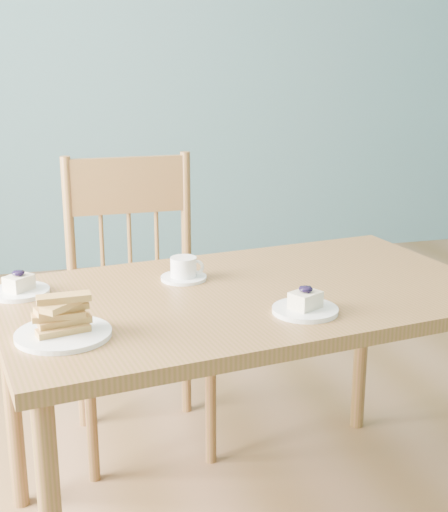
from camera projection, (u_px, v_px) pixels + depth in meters
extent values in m
cube|color=#926644|center=(330.00, 478.00, 2.25)|extent=(5.00, 5.00, 0.01)
cube|color=slate|center=(165.00, 41.00, 4.19)|extent=(5.00, 0.01, 2.70)
cube|color=brown|center=(247.00, 297.00, 1.88)|extent=(1.37, 0.89, 0.04)
cylinder|color=brown|center=(13.00, 405.00, 2.03)|extent=(0.05, 0.05, 0.65)
cylinder|color=brown|center=(361.00, 341.00, 2.47)|extent=(0.05, 0.05, 0.65)
cube|color=brown|center=(141.00, 319.00, 2.33)|extent=(0.44, 0.42, 0.04)
cylinder|color=brown|center=(91.00, 418.00, 2.18)|extent=(0.04, 0.04, 0.43)
cylinder|color=brown|center=(211.00, 402.00, 2.28)|extent=(0.04, 0.04, 0.43)
cylinder|color=brown|center=(81.00, 369.00, 2.51)|extent=(0.04, 0.04, 0.43)
cylinder|color=brown|center=(186.00, 357.00, 2.61)|extent=(0.04, 0.04, 0.43)
cylinder|color=brown|center=(70.00, 230.00, 2.38)|extent=(0.03, 0.03, 0.49)
cylinder|color=brown|center=(186.00, 223.00, 2.48)|extent=(0.03, 0.03, 0.49)
cube|color=brown|center=(127.00, 185.00, 2.39)|extent=(0.38, 0.03, 0.19)
cylinder|color=brown|center=(103.00, 256.00, 2.43)|extent=(0.01, 0.01, 0.29)
cylinder|color=brown|center=(130.00, 254.00, 2.45)|extent=(0.01, 0.01, 0.29)
cylinder|color=brown|center=(157.00, 252.00, 2.48)|extent=(0.01, 0.01, 0.29)
cylinder|color=white|center=(305.00, 310.00, 1.71)|extent=(0.16, 0.16, 0.01)
cube|color=beige|center=(305.00, 300.00, 1.71)|extent=(0.09, 0.08, 0.04)
ellipsoid|color=black|center=(306.00, 289.00, 1.70)|extent=(0.03, 0.03, 0.02)
sphere|color=black|center=(309.00, 288.00, 1.71)|extent=(0.01, 0.01, 0.01)
sphere|color=black|center=(302.00, 289.00, 1.70)|extent=(0.01, 0.01, 0.01)
sphere|color=black|center=(308.00, 290.00, 1.69)|extent=(0.01, 0.01, 0.01)
cylinder|color=white|center=(20.00, 292.00, 1.84)|extent=(0.15, 0.15, 0.01)
cube|color=beige|center=(19.00, 283.00, 1.84)|extent=(0.09, 0.08, 0.04)
ellipsoid|color=black|center=(18.00, 273.00, 1.83)|extent=(0.03, 0.03, 0.01)
sphere|color=black|center=(22.00, 272.00, 1.84)|extent=(0.01, 0.01, 0.01)
sphere|color=black|center=(15.00, 273.00, 1.84)|extent=(0.01, 0.01, 0.01)
sphere|color=black|center=(19.00, 274.00, 1.82)|extent=(0.01, 0.01, 0.01)
cylinder|color=white|center=(184.00, 278.00, 1.96)|extent=(0.13, 0.13, 0.01)
cylinder|color=white|center=(183.00, 267.00, 1.95)|extent=(0.09, 0.09, 0.05)
cylinder|color=olive|center=(183.00, 259.00, 1.95)|extent=(0.06, 0.06, 0.00)
torus|color=white|center=(197.00, 267.00, 1.95)|extent=(0.04, 0.02, 0.04)
cylinder|color=white|center=(63.00, 334.00, 1.57)|extent=(0.21, 0.21, 0.01)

